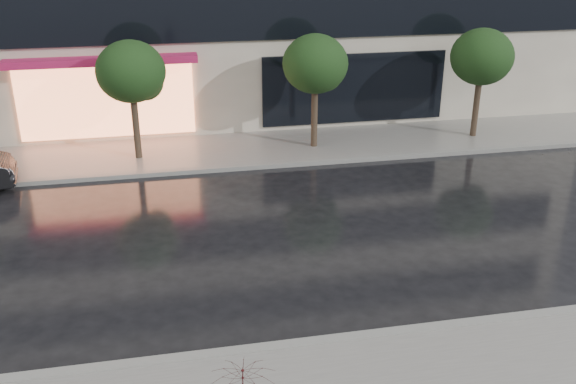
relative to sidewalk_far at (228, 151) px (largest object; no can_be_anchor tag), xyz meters
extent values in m
plane|color=black|center=(0.00, -10.25, -0.06)|extent=(120.00, 120.00, 0.00)
cube|color=slate|center=(0.00, 0.00, 0.00)|extent=(60.00, 3.50, 0.12)
cube|color=gray|center=(0.00, -11.25, 0.01)|extent=(60.00, 0.25, 0.14)
cube|color=gray|center=(0.00, -1.75, 0.01)|extent=(60.00, 0.25, 0.14)
cube|color=black|center=(0.00, 1.69, 4.24)|extent=(28.00, 0.12, 1.60)
cube|color=#FF8C59|center=(-4.00, 1.67, 1.54)|extent=(6.00, 0.10, 2.60)
cube|color=#B51B52|center=(-4.00, 1.34, 2.99)|extent=(6.40, 0.70, 0.25)
cube|color=black|center=(5.00, 1.69, 1.54)|extent=(7.00, 0.10, 2.60)
cylinder|color=#33261C|center=(-3.00, -0.25, 1.04)|extent=(0.22, 0.22, 2.20)
ellipsoid|color=black|center=(-3.00, -0.25, 2.94)|extent=(2.20, 2.20, 1.98)
sphere|color=black|center=(-2.60, -0.05, 2.54)|extent=(1.20, 1.20, 1.20)
cylinder|color=#33261C|center=(3.00, -0.25, 1.04)|extent=(0.22, 0.22, 2.20)
ellipsoid|color=black|center=(3.00, -0.25, 2.94)|extent=(2.20, 2.20, 1.98)
sphere|color=black|center=(3.40, -0.05, 2.54)|extent=(1.20, 1.20, 1.20)
cylinder|color=#33261C|center=(9.00, -0.25, 1.04)|extent=(0.22, 0.22, 2.20)
ellipsoid|color=black|center=(9.00, -0.25, 2.94)|extent=(2.20, 2.20, 1.98)
sphere|color=black|center=(9.40, -0.05, 2.54)|extent=(1.20, 1.20, 1.20)
camera|label=1|loc=(-2.05, -20.96, 7.39)|focal=40.00mm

